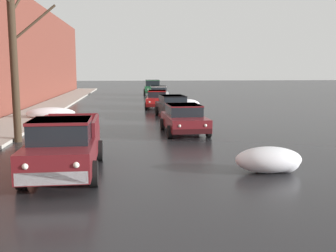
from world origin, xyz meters
The scene contains 11 objects.
left_sidewalk_slab centered at (-6.54, 18.00, 0.07)m, with size 2.84×80.00×0.15m, color #A8A399.
snow_bank_near_corner_left centered at (-5.04, 21.97, 0.37)m, with size 3.02×1.35×0.76m.
snow_bank_along_left_kerb centered at (4.35, 8.29, 0.38)m, with size 2.06×1.16×0.80m.
snow_bank_near_corner_right centered at (4.28, 26.50, 0.42)m, with size 1.98×1.06×0.86m.
bare_tree_mid_block centered at (-4.88, 14.27, 3.60)m, with size 2.37×3.92×7.37m.
pickup_truck_maroon_approaching_near_lane centered at (-1.99, 8.65, 0.88)m, with size 2.21×5.14×1.76m.
sedan_maroon_parked_kerbside_close centered at (2.61, 15.86, 0.75)m, with size 2.16×4.21×1.42m.
sedan_black_parked_kerbside_mid centered at (2.74, 22.32, 0.75)m, with size 2.22×4.40×1.42m.
sedan_red_parked_far_down_block centered at (2.12, 28.38, 0.75)m, with size 2.12×4.42×1.42m.
sedan_white_queued_behind_truck centered at (2.76, 36.05, 0.75)m, with size 2.03×4.47×1.42m.
suv_green_at_far_intersection centered at (2.58, 43.88, 0.99)m, with size 2.14×4.31×1.82m.
Camera 1 is at (0.03, -3.21, 3.18)m, focal length 42.20 mm.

